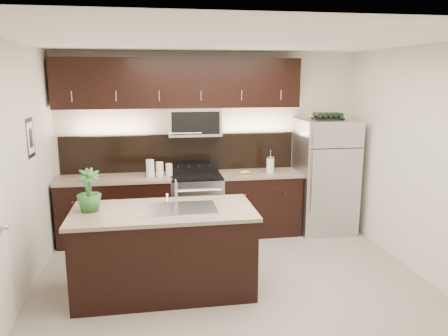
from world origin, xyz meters
name	(u,v)px	position (x,y,z in m)	size (l,w,h in m)	color
ground	(233,286)	(0.00, 0.00, 0.00)	(4.50, 4.50, 0.00)	gray
room_walls	(224,139)	(-0.11, -0.04, 1.70)	(4.52, 4.02, 2.71)	beige
counter_run	(182,206)	(-0.46, 1.69, 0.47)	(3.51, 0.65, 0.94)	black
upper_fixtures	(181,91)	(-0.43, 1.84, 2.14)	(3.49, 0.40, 1.66)	black
island	(165,250)	(-0.77, 0.03, 0.47)	(1.96, 0.96, 0.94)	black
sink_faucet	(177,207)	(-0.62, 0.04, 0.96)	(0.84, 0.50, 0.28)	silver
refrigerator	(325,176)	(1.72, 1.63, 0.86)	(0.83, 0.75, 1.72)	#B2B2B7
wine_rack	(328,116)	(1.72, 1.63, 1.77)	(0.42, 0.26, 0.10)	black
plant	(89,190)	(-1.54, 0.10, 1.17)	(0.25, 0.25, 0.45)	#2C6629
canisters	(157,169)	(-0.80, 1.65, 1.05)	(0.37, 0.14, 0.25)	silver
french_press	(270,164)	(0.86, 1.64, 1.06)	(0.11, 0.11, 0.33)	silver
bananas	(242,172)	(0.42, 1.61, 0.96)	(0.15, 0.12, 0.05)	gold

